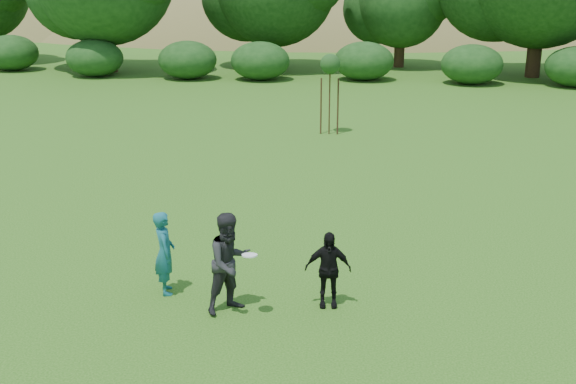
{
  "coord_description": "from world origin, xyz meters",
  "views": [
    {
      "loc": [
        1.88,
        -11.92,
        5.93
      ],
      "look_at": [
        0.0,
        3.0,
        1.1
      ],
      "focal_mm": 45.0,
      "sensor_mm": 36.0,
      "label": 1
    }
  ],
  "objects_px": {
    "player_teal": "(165,253)",
    "sapling": "(330,66)",
    "player_grey": "(230,263)",
    "player_black": "(328,269)"
  },
  "relations": [
    {
      "from": "player_teal",
      "to": "sapling",
      "type": "xyz_separation_m",
      "value": [
        2.1,
        13.35,
        1.62
      ]
    },
    {
      "from": "player_black",
      "to": "sapling",
      "type": "relative_size",
      "value": 0.5
    },
    {
      "from": "player_teal",
      "to": "player_black",
      "type": "distance_m",
      "value": 3.04
    },
    {
      "from": "player_grey",
      "to": "sapling",
      "type": "xyz_separation_m",
      "value": [
        0.74,
        13.92,
        1.51
      ]
    },
    {
      "from": "player_teal",
      "to": "sapling",
      "type": "relative_size",
      "value": 0.56
    },
    {
      "from": "sapling",
      "to": "player_grey",
      "type": "bearing_deg",
      "value": -93.05
    },
    {
      "from": "player_teal",
      "to": "sapling",
      "type": "distance_m",
      "value": 13.61
    },
    {
      "from": "player_grey",
      "to": "player_black",
      "type": "xyz_separation_m",
      "value": [
        1.68,
        0.4,
        -0.21
      ]
    },
    {
      "from": "player_teal",
      "to": "player_grey",
      "type": "distance_m",
      "value": 1.47
    },
    {
      "from": "player_grey",
      "to": "player_black",
      "type": "bearing_deg",
      "value": -29.4
    }
  ]
}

